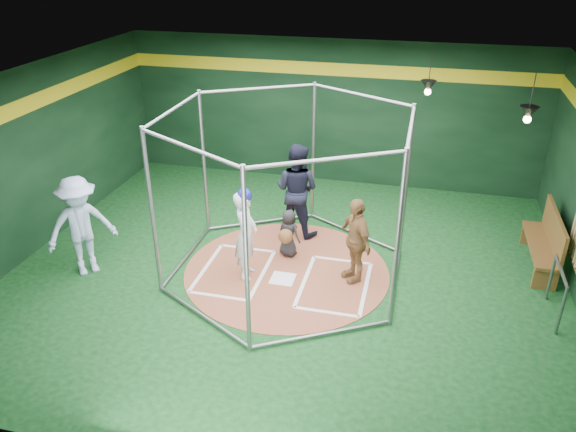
% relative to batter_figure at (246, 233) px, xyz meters
% --- Properties ---
extents(room_shell, '(10.10, 9.10, 3.53)m').
position_rel_batter_figure_xyz_m(room_shell, '(0.67, 0.33, 0.88)').
color(room_shell, '#0B3312').
rests_on(room_shell, ground).
extents(clay_disc, '(3.80, 3.80, 0.01)m').
position_rel_batter_figure_xyz_m(clay_disc, '(0.67, 0.32, -0.87)').
color(clay_disc, '#985137').
rests_on(clay_disc, ground).
extents(home_plate, '(0.43, 0.43, 0.01)m').
position_rel_batter_figure_xyz_m(home_plate, '(0.67, 0.02, -0.86)').
color(home_plate, white).
rests_on(home_plate, clay_disc).
extents(batter_box_left, '(1.17, 1.77, 0.01)m').
position_rel_batter_figure_xyz_m(batter_box_left, '(-0.28, 0.07, -0.86)').
color(batter_box_left, white).
rests_on(batter_box_left, clay_disc).
extents(batter_box_right, '(1.17, 1.77, 0.01)m').
position_rel_batter_figure_xyz_m(batter_box_right, '(1.62, 0.07, -0.86)').
color(batter_box_right, white).
rests_on(batter_box_right, clay_disc).
extents(batting_cage, '(4.05, 4.67, 3.00)m').
position_rel_batter_figure_xyz_m(batting_cage, '(0.67, 0.32, 0.62)').
color(batting_cage, gray).
rests_on(batting_cage, ground).
extents(pendant_lamp_near, '(0.34, 0.34, 0.90)m').
position_rel_batter_figure_xyz_m(pendant_lamp_near, '(2.87, 3.92, 1.86)').
color(pendant_lamp_near, black).
rests_on(pendant_lamp_near, room_shell).
extents(pendant_lamp_far, '(0.34, 0.34, 0.90)m').
position_rel_batter_figure_xyz_m(pendant_lamp_far, '(4.67, 2.32, 1.86)').
color(pendant_lamp_far, black).
rests_on(pendant_lamp_far, room_shell).
extents(batter_figure, '(0.48, 0.66, 1.74)m').
position_rel_batter_figure_xyz_m(batter_figure, '(0.00, 0.00, 0.00)').
color(batter_figure, silver).
rests_on(batter_figure, clay_disc).
extents(visitor_leopard, '(0.86, 0.98, 1.59)m').
position_rel_batter_figure_xyz_m(visitor_leopard, '(1.90, 0.36, -0.07)').
color(visitor_leopard, tan).
rests_on(visitor_leopard, clay_disc).
extents(catcher_figure, '(0.55, 0.62, 0.95)m').
position_rel_batter_figure_xyz_m(catcher_figure, '(0.56, 0.86, -0.38)').
color(catcher_figure, black).
rests_on(catcher_figure, clay_disc).
extents(umpire, '(1.10, 0.95, 1.95)m').
position_rel_batter_figure_xyz_m(umpire, '(0.50, 1.84, 0.11)').
color(umpire, black).
rests_on(umpire, clay_disc).
extents(bystander_blue, '(1.36, 1.37, 1.89)m').
position_rel_batter_figure_xyz_m(bystander_blue, '(-2.91, -0.57, 0.07)').
color(bystander_blue, '#ACBFE4').
rests_on(bystander_blue, ground).
extents(dugout_bench, '(0.43, 1.86, 1.09)m').
position_rel_batter_figure_xyz_m(dugout_bench, '(5.30, 1.67, -0.32)').
color(dugout_bench, brown).
rests_on(dugout_bench, ground).
extents(steel_railing, '(0.05, 1.02, 0.88)m').
position_rel_batter_figure_xyz_m(steel_railing, '(5.22, 0.04, -0.29)').
color(steel_railing, slate).
rests_on(steel_railing, ground).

